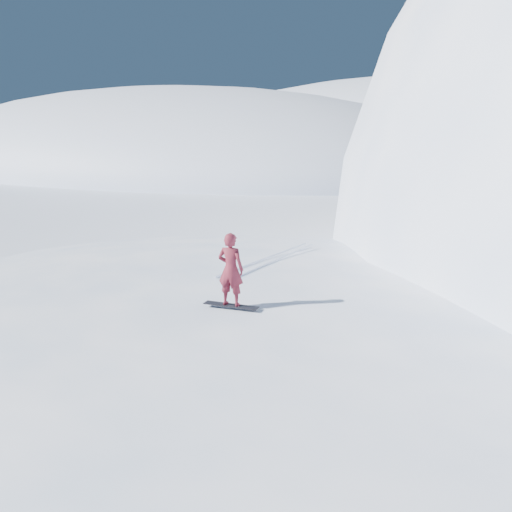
{
  "coord_description": "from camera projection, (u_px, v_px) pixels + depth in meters",
  "views": [
    {
      "loc": [
        9.68,
        -10.61,
        6.7
      ],
      "look_at": [
        0.71,
        0.64,
        3.5
      ],
      "focal_mm": 40.0,
      "sensor_mm": 36.0,
      "label": 1
    }
  ],
  "objects": [
    {
      "name": "far_ridge_c",
      "position": [
        423.0,
        161.0,
        123.74
      ],
      "size": [
        140.0,
        90.0,
        36.0
      ],
      "primitive_type": "ellipsoid",
      "color": "white",
      "rests_on": "ground"
    },
    {
      "name": "vapor_plume",
      "position": [
        88.0,
        182.0,
        75.05
      ],
      "size": [
        10.25,
        8.2,
        7.18
      ],
      "primitive_type": "ellipsoid",
      "color": "white",
      "rests_on": "ground"
    },
    {
      "name": "wind_bumps",
      "position": [
        254.0,
        354.0,
        17.4
      ],
      "size": [
        16.0,
        14.4,
        1.0
      ],
      "color": "white",
      "rests_on": "ground"
    },
    {
      "name": "snowboarder",
      "position": [
        231.0,
        269.0,
        14.01
      ],
      "size": [
        0.76,
        0.61,
        1.83
      ],
      "primitive_type": "imported",
      "rotation": [
        0.0,
        0.0,
        3.43
      ],
      "color": "maroon",
      "rests_on": "snowboard"
    },
    {
      "name": "far_ridge_a",
      "position": [
        156.0,
        167.0,
        103.83
      ],
      "size": [
        120.0,
        70.0,
        28.0
      ],
      "primitive_type": "ellipsoid",
      "color": "white",
      "rests_on": "ground"
    },
    {
      "name": "ground",
      "position": [
        221.0,
        382.0,
        15.44
      ],
      "size": [
        400.0,
        400.0,
        0.0
      ],
      "primitive_type": "plane",
      "color": "white",
      "rests_on": "ground"
    },
    {
      "name": "near_ridge",
      "position": [
        312.0,
        358.0,
        17.12
      ],
      "size": [
        36.0,
        28.0,
        4.8
      ],
      "primitive_type": "ellipsoid",
      "color": "white",
      "rests_on": "ground"
    },
    {
      "name": "board_tracks",
      "position": [
        271.0,
        258.0,
        19.34
      ],
      "size": [
        1.37,
        5.96,
        0.04
      ],
      "color": "silver",
      "rests_on": "ground"
    },
    {
      "name": "snowboard",
      "position": [
        231.0,
        305.0,
        14.21
      ],
      "size": [
        1.45,
        0.67,
        0.02
      ],
      "primitive_type": "cube",
      "rotation": [
        0.0,
        0.0,
        0.29
      ],
      "color": "black",
      "rests_on": "near_ridge"
    }
  ]
}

